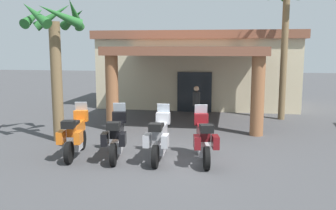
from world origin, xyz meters
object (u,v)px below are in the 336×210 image
at_px(motorcycle_silver, 159,138).
at_px(motorcycle_maroon, 204,139).
at_px(motorcycle_orange, 75,135).
at_px(palm_tree_roadside, 56,40).
at_px(motorcycle_black, 116,136).
at_px(pedestrian, 196,103).
at_px(motel_building, 198,68).
at_px(palm_tree_near_portico, 285,14).

height_order(motorcycle_silver, motorcycle_maroon, same).
distance_m(motorcycle_orange, palm_tree_roadside, 3.71).
bearing_deg(motorcycle_black, motorcycle_silver, -98.25).
height_order(pedestrian, palm_tree_roadside, palm_tree_roadside).
xyz_separation_m(motel_building, palm_tree_roadside, (-4.40, -9.14, 1.43)).
bearing_deg(motel_building, motorcycle_maroon, -84.13).
relative_size(motorcycle_maroon, palm_tree_roadside, 0.43).
bearing_deg(motel_building, motorcycle_black, -98.00).
distance_m(motel_building, pedestrian, 5.77).
height_order(motorcycle_black, motorcycle_maroon, same).
relative_size(palm_tree_roadside, palm_tree_near_portico, 0.78).
bearing_deg(motel_building, palm_tree_near_portico, -40.78).
bearing_deg(pedestrian, motorcycle_maroon, 90.94).
bearing_deg(pedestrian, motel_building, -92.57).
xyz_separation_m(motorcycle_black, palm_tree_roadside, (-2.70, 1.84, 2.93)).
bearing_deg(motel_building, palm_tree_roadside, -114.88).
height_order(motorcycle_black, motorcycle_silver, same).
bearing_deg(motorcycle_silver, motorcycle_maroon, -89.36).
relative_size(motorcycle_orange, motorcycle_silver, 1.00).
relative_size(motorcycle_maroon, pedestrian, 1.28).
bearing_deg(motorcycle_black, pedestrian, -29.76).
bearing_deg(motorcycle_maroon, motel_building, -4.85).
distance_m(motorcycle_orange, motorcycle_maroon, 4.00).
xyz_separation_m(motorcycle_silver, motorcycle_maroon, (1.33, 0.04, 0.00)).
relative_size(motel_building, pedestrian, 6.59).
bearing_deg(motorcycle_silver, palm_tree_near_portico, -33.18).
bearing_deg(motel_building, motorcycle_silver, -91.11).
bearing_deg(palm_tree_roadside, motorcycle_black, -34.29).
bearing_deg(motorcycle_maroon, palm_tree_near_portico, -34.03).
distance_m(motel_building, palm_tree_roadside, 10.24).
xyz_separation_m(motorcycle_black, palm_tree_near_portico, (5.89, 7.26, 4.16)).
height_order(motorcycle_silver, palm_tree_near_portico, palm_tree_near_portico).
bearing_deg(palm_tree_roadside, motorcycle_orange, -53.32).
bearing_deg(motel_building, pedestrian, -85.84).
height_order(motel_building, motorcycle_silver, motel_building).
distance_m(motorcycle_maroon, pedestrian, 5.33).
xyz_separation_m(motel_building, motorcycle_silver, (-0.37, -10.96, -1.50)).
height_order(motorcycle_orange, motorcycle_black, same).
distance_m(motorcycle_orange, motorcycle_black, 1.33).
relative_size(motorcycle_maroon, palm_tree_near_portico, 0.34).
height_order(motorcycle_orange, motorcycle_silver, same).
bearing_deg(palm_tree_roadside, motorcycle_silver, -24.33).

